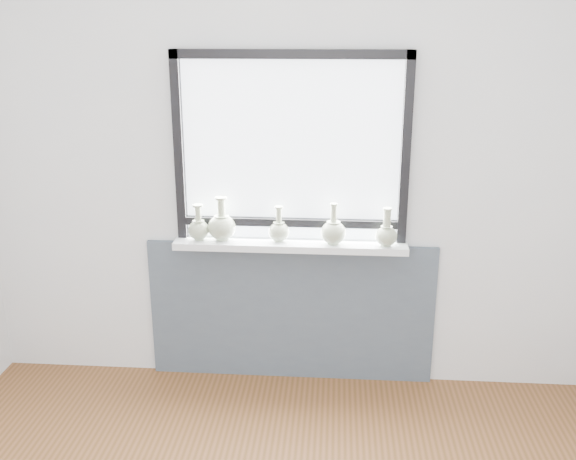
# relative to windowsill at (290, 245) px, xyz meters

# --- Properties ---
(back_wall) EXTENTS (3.60, 0.02, 2.60)m
(back_wall) POSITION_rel_windowsill_xyz_m (0.00, 0.10, 0.42)
(back_wall) COLOR silver
(back_wall) RESTS_ON ground
(apron_panel) EXTENTS (1.70, 0.03, 0.86)m
(apron_panel) POSITION_rel_windowsill_xyz_m (0.00, 0.07, -0.45)
(apron_panel) COLOR #465260
(apron_panel) RESTS_ON ground
(windowsill) EXTENTS (1.32, 0.18, 0.04)m
(windowsill) POSITION_rel_windowsill_xyz_m (0.00, 0.00, 0.00)
(windowsill) COLOR white
(windowsill) RESTS_ON apron_panel
(window) EXTENTS (1.30, 0.06, 1.05)m
(window) POSITION_rel_windowsill_xyz_m (0.00, 0.06, 0.56)
(window) COLOR black
(window) RESTS_ON windowsill
(vase_a) EXTENTS (0.12, 0.12, 0.21)m
(vase_a) POSITION_rel_windowsill_xyz_m (-0.52, -0.00, 0.09)
(vase_a) COLOR #ABB897
(vase_a) RESTS_ON windowsill
(vase_b) EXTENTS (0.16, 0.16, 0.25)m
(vase_b) POSITION_rel_windowsill_xyz_m (-0.39, 0.01, 0.10)
(vase_b) COLOR #ABB897
(vase_b) RESTS_ON windowsill
(vase_c) EXTENTS (0.12, 0.12, 0.20)m
(vase_c) POSITION_rel_windowsill_xyz_m (-0.06, 0.01, 0.08)
(vase_c) COLOR #ABB897
(vase_c) RESTS_ON windowsill
(vase_d) EXTENTS (0.14, 0.14, 0.23)m
(vase_d) POSITION_rel_windowsill_xyz_m (0.24, -0.02, 0.09)
(vase_d) COLOR #ABB897
(vase_d) RESTS_ON windowsill
(vase_e) EXTENTS (0.12, 0.12, 0.22)m
(vase_e) POSITION_rel_windowsill_xyz_m (0.54, -0.03, 0.09)
(vase_e) COLOR #ABB897
(vase_e) RESTS_ON windowsill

